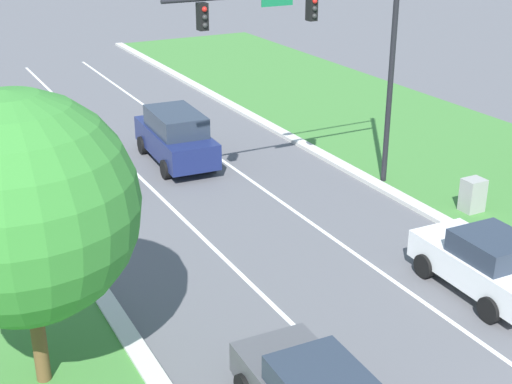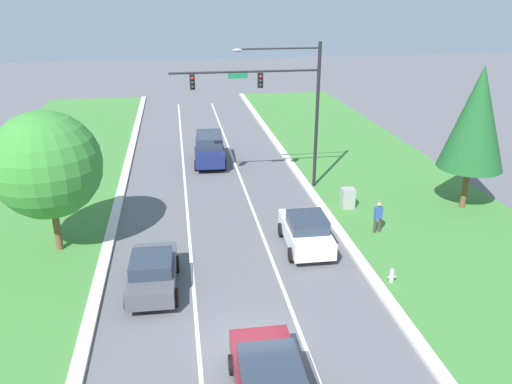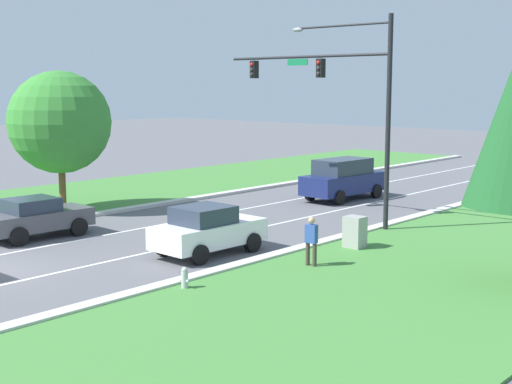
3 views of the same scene
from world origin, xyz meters
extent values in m
cube|color=beige|center=(5.65, 0.00, 0.07)|extent=(0.50, 90.00, 0.15)
cube|color=#427F38|center=(10.90, 0.00, 0.04)|extent=(10.00, 90.00, 0.08)
cube|color=white|center=(1.80, 0.00, 0.00)|extent=(0.14, 81.00, 0.01)
cylinder|color=black|center=(6.09, 14.32, 4.35)|extent=(0.20, 0.20, 8.69)
cylinder|color=black|center=(1.86, 14.32, 7.13)|extent=(8.46, 0.12, 0.12)
cube|color=#147042|center=(1.44, 14.32, 6.91)|extent=(1.10, 0.04, 0.28)
cylinder|color=black|center=(3.77, 14.32, 8.34)|extent=(4.66, 0.09, 0.09)
ellipsoid|color=gray|center=(1.44, 14.32, 8.29)|extent=(0.56, 0.28, 0.20)
cube|color=black|center=(2.71, 14.32, 6.63)|extent=(0.28, 0.32, 0.80)
sphere|color=red|center=(2.71, 14.15, 6.86)|extent=(0.16, 0.16, 0.16)
sphere|color=#2D2D2D|center=(2.71, 14.15, 6.63)|extent=(0.16, 0.16, 0.16)
sphere|color=#2D2D2D|center=(2.71, 14.15, 6.40)|extent=(0.16, 0.16, 0.16)
cube|color=black|center=(-1.10, 14.32, 6.63)|extent=(0.28, 0.32, 0.80)
sphere|color=red|center=(-1.10, 14.15, 6.86)|extent=(0.16, 0.16, 0.16)
sphere|color=#2D2D2D|center=(-1.10, 14.15, 6.63)|extent=(0.16, 0.16, 0.16)
sphere|color=#2D2D2D|center=(-1.10, 14.15, 6.40)|extent=(0.16, 0.16, 0.16)
cube|color=navy|center=(0.08, 20.03, 0.86)|extent=(2.22, 5.15, 0.98)
cube|color=#283342|center=(0.07, 19.91, 1.75)|extent=(1.91, 3.13, 0.79)
cylinder|color=black|center=(1.11, 21.54, 0.37)|extent=(0.28, 0.75, 0.74)
cylinder|color=black|center=(-0.78, 21.65, 0.37)|extent=(0.28, 0.75, 0.74)
cylinder|color=black|center=(0.94, 18.41, 0.37)|extent=(0.28, 0.75, 0.74)
cylinder|color=black|center=(-0.96, 18.52, 0.37)|extent=(0.28, 0.75, 0.74)
cube|color=white|center=(3.58, 6.69, 0.74)|extent=(1.97, 4.17, 0.78)
cube|color=#283342|center=(3.57, 6.45, 1.43)|extent=(1.72, 1.90, 0.61)
cylinder|color=black|center=(4.52, 7.95, 0.34)|extent=(0.26, 0.70, 0.69)
cylinder|color=black|center=(2.70, 8.00, 0.34)|extent=(0.26, 0.70, 0.69)
cylinder|color=black|center=(4.45, 5.39, 0.34)|extent=(0.26, 0.70, 0.69)
cylinder|color=black|center=(2.63, 5.44, 0.34)|extent=(0.26, 0.70, 0.69)
cube|color=#4C4C51|center=(-3.38, 4.17, 0.71)|extent=(1.93, 4.17, 0.70)
cube|color=#283342|center=(-3.39, 3.93, 1.32)|extent=(1.68, 1.91, 0.53)
cylinder|color=black|center=(-2.46, 5.42, 0.36)|extent=(0.26, 0.73, 0.72)
cylinder|color=black|center=(-4.22, 5.48, 0.36)|extent=(0.26, 0.73, 0.72)
cylinder|color=black|center=(-2.55, 2.87, 0.36)|extent=(0.26, 0.73, 0.72)
cube|color=#9E9E99|center=(7.02, 10.70, 0.61)|extent=(0.70, 0.60, 1.22)
cylinder|color=#42382D|center=(7.34, 7.50, 0.42)|extent=(0.14, 0.14, 0.84)
cylinder|color=#42382D|center=(7.60, 7.53, 0.42)|extent=(0.14, 0.14, 0.84)
cube|color=#2D4C99|center=(7.47, 7.52, 1.14)|extent=(0.40, 0.26, 0.60)
sphere|color=tan|center=(7.47, 7.52, 1.58)|extent=(0.22, 0.22, 0.22)
cylinder|color=#B7B7BC|center=(6.30, 3.02, 0.28)|extent=(0.20, 0.20, 0.55)
sphere|color=#B7B7BC|center=(6.30, 3.02, 0.61)|extent=(0.18, 0.18, 0.18)
cylinder|color=#B7B7BC|center=(6.18, 3.02, 0.30)|extent=(0.10, 0.09, 0.09)
cylinder|color=#B7B7BC|center=(6.42, 3.02, 0.30)|extent=(0.10, 0.09, 0.09)
cylinder|color=brown|center=(-7.81, 8.22, 1.21)|extent=(0.32, 0.32, 2.41)
sphere|color=#388433|center=(-7.81, 8.22, 4.20)|extent=(4.78, 4.78, 4.78)
camera|label=1|loc=(-9.72, -5.38, 9.90)|focal=50.00mm
camera|label=2|loc=(-2.07, -13.64, 11.19)|focal=35.00mm
camera|label=3|loc=(21.15, -10.53, 5.86)|focal=50.00mm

